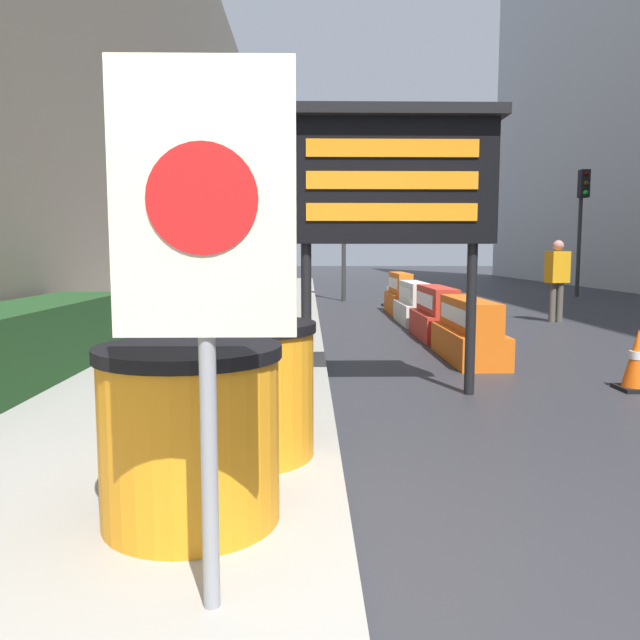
# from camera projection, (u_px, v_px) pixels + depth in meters

# --- Properties ---
(ground_plane) EXTENTS (120.00, 120.00, 0.00)m
(ground_plane) POSITION_uv_depth(u_px,v_px,m) (359.00, 603.00, 2.49)
(ground_plane) COLOR #2D2D33
(building_left_facade) EXTENTS (0.40, 50.40, 11.37)m
(building_left_facade) POSITION_uv_depth(u_px,v_px,m) (110.00, 19.00, 11.54)
(building_left_facade) COLOR gray
(building_left_facade) RESTS_ON ground_plane
(hedge_strip) EXTENTS (0.90, 4.64, 0.74)m
(hedge_strip) POSITION_uv_depth(u_px,v_px,m) (16.00, 344.00, 6.09)
(hedge_strip) COLOR #1E421E
(hedge_strip) RESTS_ON sidewalk_left
(barrel_drum_foreground) EXTENTS (0.86, 0.86, 0.84)m
(barrel_drum_foreground) POSITION_uv_depth(u_px,v_px,m) (191.00, 433.00, 2.92)
(barrel_drum_foreground) COLOR orange
(barrel_drum_foreground) RESTS_ON sidewalk_left
(barrel_drum_middle) EXTENTS (0.86, 0.86, 0.84)m
(barrel_drum_middle) POSITION_uv_depth(u_px,v_px,m) (247.00, 389.00, 3.86)
(barrel_drum_middle) COLOR orange
(barrel_drum_middle) RESTS_ON sidewalk_left
(warning_sign) EXTENTS (0.62, 0.08, 1.90)m
(warning_sign) POSITION_uv_depth(u_px,v_px,m) (204.00, 239.00, 2.08)
(warning_sign) COLOR gray
(warning_sign) RESTS_ON sidewalk_left
(message_board) EXTENTS (2.12, 0.36, 2.74)m
(message_board) POSITION_uv_depth(u_px,v_px,m) (391.00, 181.00, 5.89)
(message_board) COLOR black
(message_board) RESTS_ON ground_plane
(jersey_barrier_orange_far) EXTENTS (0.61, 1.84, 0.79)m
(jersey_barrier_orange_far) POSITION_uv_depth(u_px,v_px,m) (469.00, 333.00, 8.06)
(jersey_barrier_orange_far) COLOR orange
(jersey_barrier_orange_far) RESTS_ON ground_plane
(jersey_barrier_red_striped) EXTENTS (0.62, 1.65, 0.84)m
(jersey_barrier_red_striped) POSITION_uv_depth(u_px,v_px,m) (436.00, 316.00, 10.07)
(jersey_barrier_red_striped) COLOR red
(jersey_barrier_red_striped) RESTS_ON ground_plane
(jersey_barrier_white) EXTENTS (0.59, 1.73, 0.81)m
(jersey_barrier_white) POSITION_uv_depth(u_px,v_px,m) (414.00, 305.00, 12.19)
(jersey_barrier_white) COLOR silver
(jersey_barrier_white) RESTS_ON ground_plane
(jersey_barrier_orange_near) EXTENTS (0.51, 1.75, 0.93)m
(jersey_barrier_orange_near) POSITION_uv_depth(u_px,v_px,m) (400.00, 296.00, 14.09)
(jersey_barrier_orange_near) COLOR orange
(jersey_barrier_orange_near) RESTS_ON ground_plane
(traffic_cone_near) EXTENTS (0.35, 0.35, 0.63)m
(traffic_cone_near) POSITION_uv_depth(u_px,v_px,m) (451.00, 325.00, 9.32)
(traffic_cone_near) COLOR black
(traffic_cone_near) RESTS_ON ground_plane
(traffic_cone_mid) EXTENTS (0.35, 0.35, 0.63)m
(traffic_cone_mid) POSITION_uv_depth(u_px,v_px,m) (637.00, 361.00, 6.28)
(traffic_cone_mid) COLOR black
(traffic_cone_mid) RESTS_ON ground_plane
(traffic_cone_far) EXTENTS (0.44, 0.44, 0.79)m
(traffic_cone_far) POSITION_uv_depth(u_px,v_px,m) (391.00, 291.00, 16.23)
(traffic_cone_far) COLOR black
(traffic_cone_far) RESTS_ON ground_plane
(traffic_light_near_curb) EXTENTS (0.28, 0.44, 3.83)m
(traffic_light_near_curb) POSITION_uv_depth(u_px,v_px,m) (344.00, 202.00, 17.41)
(traffic_light_near_curb) COLOR #2D2D30
(traffic_light_near_curb) RESTS_ON ground_plane
(traffic_light_far_side) EXTENTS (0.28, 0.45, 3.89)m
(traffic_light_far_side) POSITION_uv_depth(u_px,v_px,m) (582.00, 205.00, 19.18)
(traffic_light_far_side) COLOR #2D2D30
(traffic_light_far_side) RESTS_ON ground_plane
(pedestrian_worker) EXTENTS (0.49, 0.38, 1.63)m
(pedestrian_worker) POSITION_uv_depth(u_px,v_px,m) (557.00, 274.00, 12.36)
(pedestrian_worker) COLOR #514C42
(pedestrian_worker) RESTS_ON ground_plane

